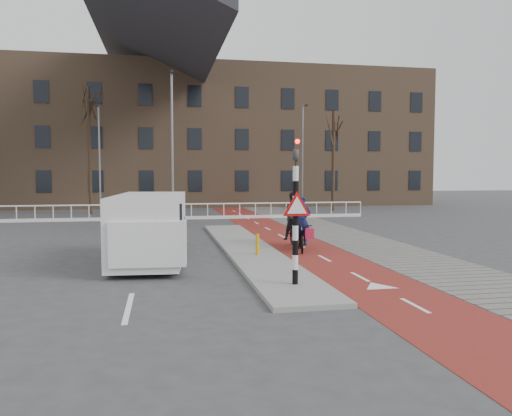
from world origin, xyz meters
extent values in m
plane|color=#38383A|center=(0.00, 0.00, 0.00)|extent=(120.00, 120.00, 0.00)
cube|color=maroon|center=(1.50, 10.00, 0.01)|extent=(2.50, 60.00, 0.01)
cube|color=slate|center=(4.30, 10.00, 0.01)|extent=(3.00, 60.00, 0.01)
cube|color=gray|center=(-0.70, 4.00, 0.06)|extent=(1.80, 16.00, 0.12)
cylinder|color=black|center=(-0.60, -2.00, 1.56)|extent=(0.14, 0.14, 2.88)
imported|color=black|center=(-0.60, -2.00, 3.40)|extent=(0.13, 0.16, 0.80)
cylinder|color=#FF0C05|center=(-0.60, -2.14, 3.58)|extent=(0.11, 0.02, 0.11)
cylinder|color=orange|center=(-0.66, 2.54, 0.46)|extent=(0.12, 0.12, 0.69)
imported|color=black|center=(1.19, 3.66, 0.51)|extent=(1.08, 2.01, 1.00)
imported|color=#141841|center=(1.19, 3.66, 1.12)|extent=(0.71, 0.55, 1.74)
cube|color=#BE1A42|center=(1.32, 3.12, 0.71)|extent=(0.34, 0.26, 0.37)
imported|color=black|center=(1.22, 4.72, 0.60)|extent=(0.71, 2.01, 1.19)
imported|color=black|center=(1.22, 4.72, 1.18)|extent=(0.96, 0.77, 1.86)
cube|color=silver|center=(-4.14, 2.17, 1.16)|extent=(2.40, 5.17, 2.01)
cube|color=#1B7D28|center=(-5.16, 2.17, 1.06)|extent=(0.28, 3.21, 0.55)
cube|color=#1B7D28|center=(-3.13, 2.17, 1.06)|extent=(0.28, 3.21, 0.55)
cube|color=black|center=(-4.14, 0.01, 1.56)|extent=(1.81, 0.19, 0.90)
cylinder|color=black|center=(-5.13, 0.54, 0.35)|extent=(0.31, 0.72, 0.70)
cylinder|color=black|center=(-3.43, 0.40, 0.35)|extent=(0.31, 0.72, 0.70)
cylinder|color=black|center=(-4.86, 3.94, 0.35)|extent=(0.31, 0.72, 0.70)
cylinder|color=black|center=(-3.16, 3.81, 0.35)|extent=(0.31, 0.72, 0.70)
cube|color=silver|center=(-5.00, 17.00, 0.95)|extent=(28.00, 0.08, 0.08)
cube|color=silver|center=(-5.00, 17.00, 0.10)|extent=(28.00, 0.10, 0.20)
cube|color=#7F6047|center=(-3.00, 32.00, 6.00)|extent=(46.00, 10.00, 12.00)
cylinder|color=black|center=(-8.61, 22.37, 4.37)|extent=(0.23, 0.23, 8.74)
cylinder|color=black|center=(8.91, 22.10, 3.72)|extent=(0.25, 0.25, 7.44)
cylinder|color=slate|center=(-3.18, 13.29, 4.05)|extent=(0.12, 0.12, 8.09)
cylinder|color=slate|center=(-7.86, 21.56, 3.70)|extent=(0.12, 0.12, 7.39)
cylinder|color=slate|center=(6.83, 23.19, 3.99)|extent=(0.12, 0.12, 7.98)
camera|label=1|loc=(-3.79, -13.64, 2.83)|focal=35.00mm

